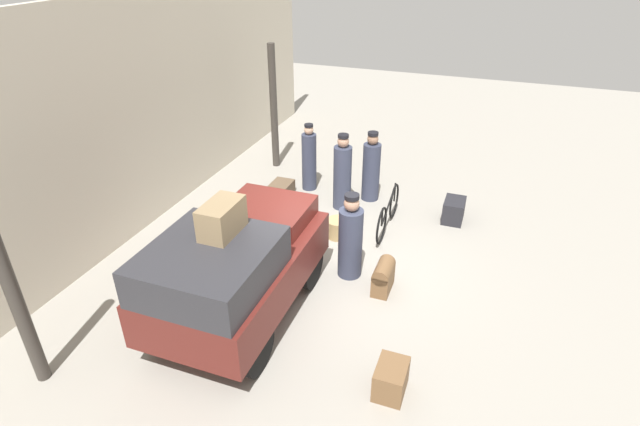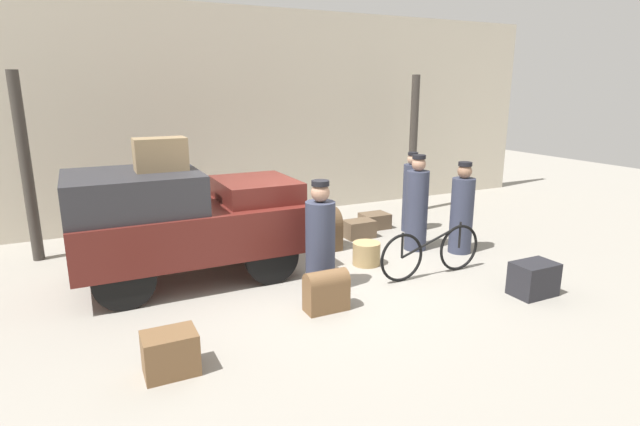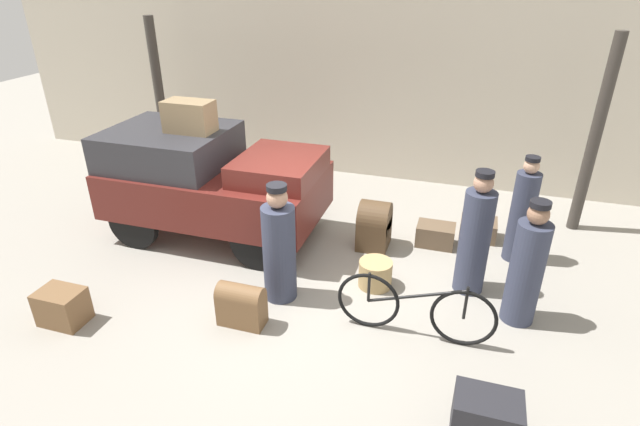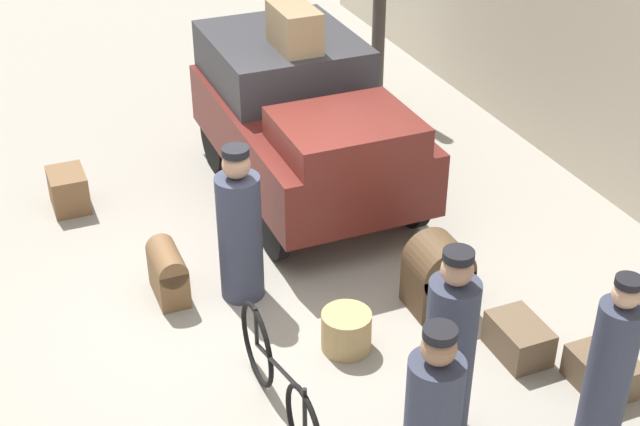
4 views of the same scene
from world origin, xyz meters
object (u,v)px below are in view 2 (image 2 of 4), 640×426
Objects in this scene: truck at (181,218)px; wicker_basket at (366,253)px; trunk_barrel_dark at (326,290)px; trunk_large_brown at (359,229)px; porter_with_bicycle at (462,212)px; trunk_wicker_pale at (325,229)px; porter_standing_middle at (320,242)px; trunk_on_truck_roof at (160,154)px; bicycle at (431,252)px; conductor_in_dark_uniform at (411,195)px; trunk_umber_medium at (375,221)px; porter_carrying_trunk at (417,207)px; suitcase_small_leather at (534,279)px; suitcase_black_upright at (170,353)px.

truck is 7.31× the size of wicker_basket.
trunk_barrel_dark is 0.98× the size of trunk_large_brown.
truck is at bearing 125.97° from trunk_barrel_dark.
porter_with_bicycle is 2.14× the size of trunk_wicker_pale.
trunk_on_truck_roof is at bearing 145.52° from porter_standing_middle.
bicycle is 2.53m from conductor_in_dark_uniform.
porter_standing_middle is at bearing -132.35° from trunk_large_brown.
wicker_basket is 1.53m from trunk_large_brown.
trunk_barrel_dark is 1.02× the size of trunk_umber_medium.
porter_carrying_trunk is at bearing 21.19° from porter_standing_middle.
porter_carrying_trunk reaches higher than trunk_barrel_dark.
porter_standing_middle is at bearing -147.03° from conductor_in_dark_uniform.
conductor_in_dark_uniform reaches higher than bicycle.
trunk_on_truck_roof reaches higher than bicycle.
trunk_on_truck_roof is (-4.35, -1.11, 1.77)m from trunk_umber_medium.
trunk_large_brown is (0.03, 2.25, -0.21)m from bicycle.
conductor_in_dark_uniform is 1.00× the size of porter_with_bicycle.
suitcase_small_leather is 3.92m from trunk_umber_medium.
trunk_umber_medium is at bearing 14.30° from trunk_on_truck_roof.
suitcase_small_leather is 1.07× the size of trunk_barrel_dark.
conductor_in_dark_uniform is 2.83× the size of trunk_barrel_dark.
truck is 3.84m from bicycle.
wicker_basket is at bearing 126.21° from bicycle.
conductor_in_dark_uniform is at bearing 32.97° from porter_standing_middle.
porter_carrying_trunk is 2.97× the size of trunk_large_brown.
trunk_barrel_dark is 2.59m from trunk_wicker_pale.
suitcase_black_upright reaches higher than trunk_large_brown.
wicker_basket reaches higher than trunk_umber_medium.
conductor_in_dark_uniform is 1.50m from porter_with_bicycle.
bicycle is 1.42m from porter_with_bicycle.
trunk_on_truck_roof is (-3.05, 0.71, 1.74)m from wicker_basket.
suitcase_black_upright is at bearing 177.67° from suitcase_small_leather.
suitcase_small_leather is 5.58m from trunk_on_truck_roof.
porter_carrying_trunk is 3.08m from trunk_barrel_dark.
porter_standing_middle reaches higher than trunk_barrel_dark.
truck reaches higher than trunk_large_brown.
trunk_umber_medium is at bearing 104.89° from porter_with_bicycle.
trunk_wicker_pale reaches higher than trunk_large_brown.
trunk_wicker_pale is (-2.07, 1.23, -0.37)m from porter_with_bicycle.
trunk_barrel_dark is at bearing -130.95° from trunk_umber_medium.
truck is 0.99m from trunk_on_truck_roof.
porter_carrying_trunk is 1.06× the size of porter_with_bicycle.
trunk_on_truck_roof is at bearing 180.00° from truck.
truck is 2.07× the size of porter_standing_middle.
porter_standing_middle is 2.88× the size of trunk_umber_medium.
trunk_umber_medium is (-0.53, 1.99, -0.58)m from porter_with_bicycle.
trunk_barrel_dark is 1.05× the size of suitcase_black_upright.
trunk_large_brown is at bearing 47.65° from porter_standing_middle.
truck is 2.79m from suitcase_black_upright.
trunk_barrel_dark is 3.06m from trunk_on_truck_roof.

